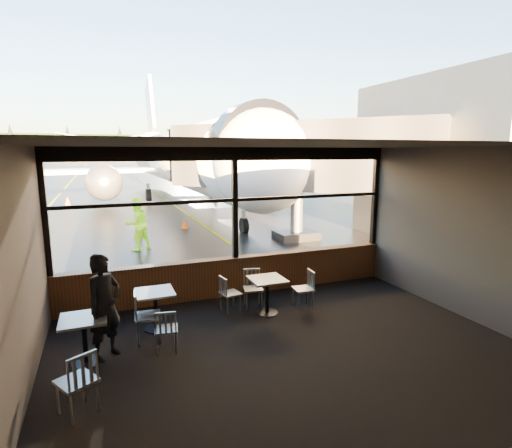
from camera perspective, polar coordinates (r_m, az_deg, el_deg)
ground_plane at (r=128.82m, az=-20.27°, el=8.16°), size 520.00×520.00×0.00m
carpet_floor at (r=7.27m, az=4.97°, el=-17.55°), size 8.00×6.00×0.01m
ceiling at (r=6.43m, az=5.46°, el=11.13°), size 8.00×6.00×0.04m
wall_left at (r=6.08m, az=-31.19°, el=-6.99°), size 0.04×6.00×3.50m
wall_right at (r=9.12m, az=28.32°, el=-1.38°), size 0.04×6.00×3.50m
wall_back at (r=4.31m, az=23.75°, el=-13.12°), size 8.00×0.04×3.50m
window_sill at (r=9.67m, az=-2.94°, el=-7.48°), size 8.00×0.28×0.90m
window_header at (r=9.21m, az=-3.11°, el=9.97°), size 8.00×0.18×0.30m
mullion_left at (r=8.89m, az=-27.99°, el=1.32°), size 0.12×0.12×2.60m
mullion_centre at (r=9.29m, az=-3.04°, el=2.85°), size 0.12×0.12×2.60m
mullion_right at (r=11.17m, az=16.62°, el=3.69°), size 0.12×0.12×2.60m
window_transom at (r=9.28m, az=-3.05°, el=3.47°), size 8.00×0.10×0.08m
airliner at (r=28.49m, az=-10.55°, el=14.48°), size 30.72×36.72×11.13m
jet_bridge at (r=15.68m, az=3.17°, el=7.30°), size 9.70×11.85×5.17m
cafe_table_near at (r=8.58m, az=1.59°, el=-10.26°), size 0.71×0.71×0.78m
cafe_table_mid at (r=8.10m, az=-14.14°, el=-11.88°), size 0.70×0.70×0.77m
cafe_table_left at (r=7.26m, az=-23.26°, el=-15.07°), size 0.71×0.71×0.78m
chair_near_e at (r=8.92m, az=6.72°, el=-9.26°), size 0.50×0.50×0.85m
chair_near_w at (r=8.68m, az=-3.69°, el=-9.92°), size 0.52×0.52×0.81m
chair_near_n at (r=8.89m, az=-0.43°, el=-9.28°), size 0.55×0.55×0.85m
chair_mid_s at (r=7.23m, az=-12.69°, el=-14.51°), size 0.50×0.50×0.79m
chair_mid_w at (r=7.62m, az=-15.17°, el=-12.64°), size 0.55×0.55×0.95m
chair_left_s at (r=6.04m, az=-24.25°, el=-19.85°), size 0.68×0.68×0.92m
passenger at (r=7.15m, az=-20.82°, el=-10.98°), size 0.77×0.75×1.78m
ground_crew at (r=14.48m, az=-16.63°, el=0.02°), size 1.12×1.04×1.85m
cone_nose at (r=18.18m, az=-10.15°, el=0.08°), size 0.33×0.33×0.45m
cone_wing at (r=28.11m, az=-25.32°, el=2.94°), size 0.41×0.41×0.57m
terminal_annex at (r=17.11m, az=27.82°, el=7.78°), size 5.00×7.00×6.00m
hangar_mid at (r=193.77m, az=-20.83°, el=10.11°), size 38.00×15.00×10.00m
hangar_right at (r=197.07m, az=-2.79°, el=11.04°), size 50.00×20.00×12.00m
fuel_tank_a at (r=192.66m, az=-29.83°, el=8.84°), size 8.00×8.00×6.00m
fuel_tank_b at (r=191.51m, az=-26.84°, el=9.09°), size 8.00×8.00×6.00m
fuel_tank_c at (r=190.88m, az=-23.82°, el=9.32°), size 8.00×8.00×6.00m
treeline at (r=218.78m, az=-20.94°, el=10.31°), size 360.00×3.00×12.00m
cone_extra at (r=16.69m, az=-16.49°, el=-0.96°), size 0.38×0.38×0.53m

